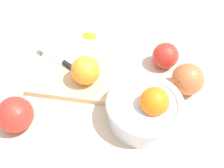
{
  "coord_description": "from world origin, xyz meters",
  "views": [
    {
      "loc": [
        -0.14,
        0.46,
        0.54
      ],
      "look_at": [
        -0.02,
        0.04,
        0.04
      ],
      "focal_mm": 42.37,
      "sensor_mm": 36.0,
      "label": 1
    }
  ],
  "objects_px": {
    "knife": "(61,61)",
    "apple_back_right": "(15,115)",
    "apple_front_left": "(165,56)",
    "bowl": "(145,108)",
    "orange_on_board": "(85,71)",
    "apple_mid_left": "(188,79)",
    "cutting_board": "(76,75)"
  },
  "relations": [
    {
      "from": "knife",
      "to": "apple_back_right",
      "type": "distance_m",
      "value": 0.21
    },
    {
      "from": "knife",
      "to": "apple_front_left",
      "type": "bearing_deg",
      "value": -163.04
    },
    {
      "from": "bowl",
      "to": "orange_on_board",
      "type": "bearing_deg",
      "value": -20.95
    },
    {
      "from": "orange_on_board",
      "to": "apple_back_right",
      "type": "height_order",
      "value": "orange_on_board"
    },
    {
      "from": "orange_on_board",
      "to": "apple_front_left",
      "type": "bearing_deg",
      "value": -144.76
    },
    {
      "from": "knife",
      "to": "apple_back_right",
      "type": "height_order",
      "value": "apple_back_right"
    },
    {
      "from": "orange_on_board",
      "to": "apple_front_left",
      "type": "height_order",
      "value": "orange_on_board"
    },
    {
      "from": "bowl",
      "to": "apple_front_left",
      "type": "relative_size",
      "value": 2.45
    },
    {
      "from": "bowl",
      "to": "apple_mid_left",
      "type": "xyz_separation_m",
      "value": [
        -0.09,
        -0.12,
        -0.0
      ]
    },
    {
      "from": "apple_back_right",
      "to": "apple_mid_left",
      "type": "bearing_deg",
      "value": -149.23
    },
    {
      "from": "apple_front_left",
      "to": "knife",
      "type": "bearing_deg",
      "value": 16.96
    },
    {
      "from": "apple_back_right",
      "to": "apple_mid_left",
      "type": "distance_m",
      "value": 0.43
    },
    {
      "from": "cutting_board",
      "to": "apple_back_right",
      "type": "height_order",
      "value": "apple_back_right"
    },
    {
      "from": "bowl",
      "to": "cutting_board",
      "type": "height_order",
      "value": "bowl"
    },
    {
      "from": "knife",
      "to": "apple_mid_left",
      "type": "bearing_deg",
      "value": -178.84
    },
    {
      "from": "apple_back_right",
      "to": "orange_on_board",
      "type": "bearing_deg",
      "value": -124.22
    },
    {
      "from": "bowl",
      "to": "knife",
      "type": "height_order",
      "value": "bowl"
    },
    {
      "from": "cutting_board",
      "to": "apple_front_left",
      "type": "height_order",
      "value": "apple_front_left"
    },
    {
      "from": "orange_on_board",
      "to": "knife",
      "type": "relative_size",
      "value": 0.51
    },
    {
      "from": "cutting_board",
      "to": "knife",
      "type": "xyz_separation_m",
      "value": [
        0.05,
        -0.03,
        0.01
      ]
    },
    {
      "from": "knife",
      "to": "apple_front_left",
      "type": "relative_size",
      "value": 1.99
    },
    {
      "from": "cutting_board",
      "to": "apple_back_right",
      "type": "bearing_deg",
      "value": 68.13
    },
    {
      "from": "apple_back_right",
      "to": "apple_front_left",
      "type": "bearing_deg",
      "value": -135.26
    },
    {
      "from": "orange_on_board",
      "to": "apple_back_right",
      "type": "distance_m",
      "value": 0.2
    },
    {
      "from": "apple_back_right",
      "to": "apple_front_left",
      "type": "relative_size",
      "value": 1.14
    },
    {
      "from": "orange_on_board",
      "to": "knife",
      "type": "bearing_deg",
      "value": -27.39
    },
    {
      "from": "bowl",
      "to": "apple_back_right",
      "type": "bearing_deg",
      "value": 19.46
    },
    {
      "from": "cutting_board",
      "to": "orange_on_board",
      "type": "height_order",
      "value": "orange_on_board"
    },
    {
      "from": "apple_front_left",
      "to": "cutting_board",
      "type": "bearing_deg",
      "value": 26.91
    },
    {
      "from": "apple_back_right",
      "to": "apple_front_left",
      "type": "distance_m",
      "value": 0.42
    },
    {
      "from": "bowl",
      "to": "apple_front_left",
      "type": "bearing_deg",
      "value": -95.42
    },
    {
      "from": "cutting_board",
      "to": "apple_front_left",
      "type": "distance_m",
      "value": 0.26
    }
  ]
}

